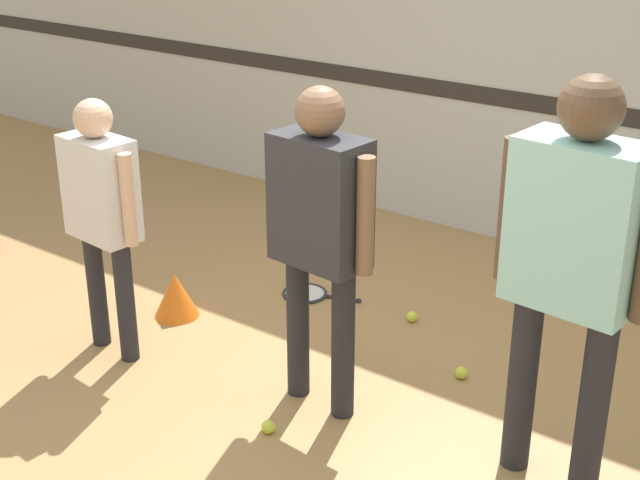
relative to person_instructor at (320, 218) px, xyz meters
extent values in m
plane|color=#A87F4C|center=(-0.08, -0.12, -0.99)|extent=(16.00, 16.00, 0.00)
cube|color=beige|center=(-0.08, 2.52, 0.61)|extent=(16.00, 0.06, 3.20)
cube|color=#2D2823|center=(-0.08, 2.48, 0.03)|extent=(16.00, 0.01, 0.12)
cylinder|color=#232328|center=(-0.15, 0.01, -0.61)|extent=(0.11, 0.11, 0.77)
cylinder|color=#232328|center=(0.15, -0.01, -0.61)|extent=(0.11, 0.11, 0.77)
cube|color=#2D2D33|center=(0.00, 0.00, 0.08)|extent=(0.47, 0.29, 0.61)
sphere|color=brown|center=(0.00, 0.00, 0.50)|extent=(0.22, 0.22, 0.22)
cylinder|color=brown|center=(-0.26, 0.02, 0.07)|extent=(0.08, 0.08, 0.55)
cylinder|color=brown|center=(0.26, -0.02, 0.07)|extent=(0.08, 0.08, 0.55)
cylinder|color=#232328|center=(-1.35, -0.24, -0.65)|extent=(0.10, 0.10, 0.68)
cylinder|color=#232328|center=(-1.09, -0.26, -0.65)|extent=(0.10, 0.10, 0.68)
cube|color=silver|center=(-1.22, -0.25, -0.04)|extent=(0.42, 0.25, 0.54)
sphere|color=#DBAD89|center=(-1.22, -0.25, 0.33)|extent=(0.20, 0.20, 0.20)
cylinder|color=#DBAD89|center=(-1.45, -0.23, -0.05)|extent=(0.07, 0.07, 0.48)
cylinder|color=#DBAD89|center=(-0.99, -0.27, -0.05)|extent=(0.07, 0.07, 0.48)
cylinder|color=#232328|center=(1.32, 0.09, -0.56)|extent=(0.13, 0.13, 0.86)
cylinder|color=#232328|center=(1.00, 0.12, -0.56)|extent=(0.13, 0.13, 0.86)
cube|color=#99D8D1|center=(1.16, 0.11, 0.21)|extent=(0.52, 0.32, 0.68)
sphere|color=brown|center=(1.16, 0.11, 0.67)|extent=(0.25, 0.25, 0.25)
cylinder|color=brown|center=(0.86, 0.13, 0.20)|extent=(0.09, 0.09, 0.61)
torus|color=#28282D|center=(-0.80, 0.92, -0.98)|extent=(0.36, 0.36, 0.02)
cylinder|color=silver|center=(-0.80, 0.92, -0.98)|extent=(0.24, 0.24, 0.01)
cylinder|color=black|center=(-0.57, 1.00, -0.98)|extent=(0.22, 0.09, 0.02)
sphere|color=black|center=(-0.46, 1.04, -0.98)|extent=(0.03, 0.03, 0.03)
sphere|color=#CCE038|center=(-0.04, -0.36, -0.96)|extent=(0.07, 0.07, 0.07)
sphere|color=#CCE038|center=(-0.57, 1.04, -0.96)|extent=(0.07, 0.07, 0.07)
sphere|color=#CCE038|center=(0.46, 0.62, -0.96)|extent=(0.07, 0.07, 0.07)
sphere|color=#CCE038|center=(-0.07, 1.01, -0.96)|extent=(0.07, 0.07, 0.07)
cone|color=orange|center=(-1.25, 0.25, -0.86)|extent=(0.27, 0.27, 0.27)
camera|label=1|loc=(2.25, -3.06, 1.49)|focal=50.00mm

